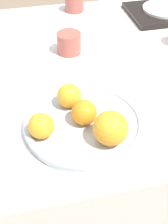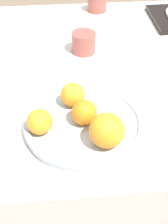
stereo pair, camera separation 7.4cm
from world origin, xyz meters
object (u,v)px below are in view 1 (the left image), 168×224
object	(u,v)px
orange_2	(111,128)
fruit_platter	(84,123)
orange_1	(41,126)
side_plate	(165,9)
cup_3	(74,3)
serving_tray	(164,12)
orange_3	(69,96)
orange_0	(84,112)
cup_0	(69,43)

from	to	relation	value
orange_2	fruit_platter	bearing A→B (deg)	119.68
orange_1	orange_2	world-z (taller)	orange_2
side_plate	cup_3	bearing A→B (deg)	160.76
orange_2	serving_tray	bearing A→B (deg)	56.74
orange_3	serving_tray	bearing A→B (deg)	45.58
orange_0	cup_3	distance (m)	0.69
orange_1	orange_3	size ratio (longest dim) A/B	0.97
fruit_platter	orange_3	distance (m)	0.08
orange_1	side_plate	size ratio (longest dim) A/B	0.34
orange_1	cup_3	size ratio (longest dim) A/B	0.78
fruit_platter	side_plate	size ratio (longest dim) A/B	1.68
orange_2	orange_3	xyz separation A→B (m)	(-0.07, 0.14, -0.01)
orange_3	cup_0	world-z (taller)	orange_3
cup_3	orange_2	bearing A→B (deg)	-95.63
orange_2	cup_0	distance (m)	0.44
serving_tray	cup_0	size ratio (longest dim) A/B	3.53
serving_tray	side_plate	distance (m)	0.02
side_plate	cup_0	distance (m)	0.47
orange_1	cup_0	world-z (taller)	orange_1
orange_0	orange_3	bearing A→B (deg)	107.91
orange_2	cup_0	size ratio (longest dim) A/B	1.00
fruit_platter	orange_0	bearing A→B (deg)	-80.11
serving_tray	cup_0	distance (m)	0.47
orange_0	orange_3	size ratio (longest dim) A/B	0.99
serving_tray	side_plate	size ratio (longest dim) A/B	1.60
serving_tray	cup_3	bearing A→B (deg)	160.76
orange_3	cup_3	bearing A→B (deg)	77.13
side_plate	fruit_platter	bearing A→B (deg)	-129.36
orange_0	orange_2	size ratio (longest dim) A/B	0.77
orange_3	side_plate	xyz separation A→B (m)	(0.48, 0.49, -0.03)
orange_1	cup_3	world-z (taller)	orange_1
orange_1	cup_0	distance (m)	0.41
serving_tray	orange_1	bearing A→B (deg)	-134.04
fruit_platter	cup_0	distance (m)	0.36
fruit_platter	orange_2	size ratio (longest dim) A/B	3.71
orange_0	serving_tray	world-z (taller)	orange_0
orange_2	cup_0	world-z (taller)	orange_2
fruit_platter	serving_tray	xyz separation A→B (m)	(0.46, 0.56, -0.00)
orange_1	cup_3	distance (m)	0.74
orange_2	side_plate	bearing A→B (deg)	56.74
orange_0	orange_1	world-z (taller)	orange_0
orange_1	orange_2	distance (m)	0.16
orange_3	side_plate	distance (m)	0.69
orange_2	cup_3	world-z (taller)	orange_2
side_plate	cup_0	bearing A→B (deg)	-154.91
side_plate	serving_tray	bearing A→B (deg)	0.00
cup_3	serving_tray	bearing A→B (deg)	-19.24
side_plate	orange_3	bearing A→B (deg)	-134.42
orange_0	serving_tray	xyz separation A→B (m)	(0.46, 0.56, -0.04)
fruit_platter	cup_3	bearing A→B (deg)	80.21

